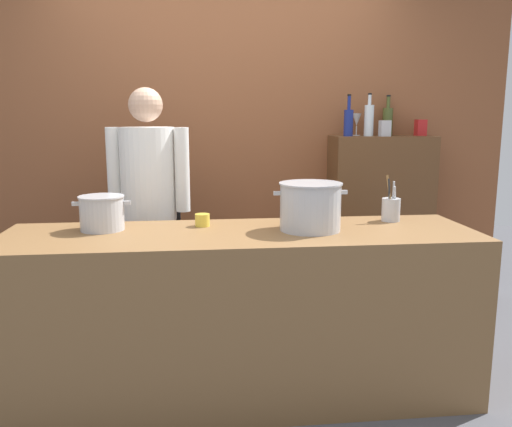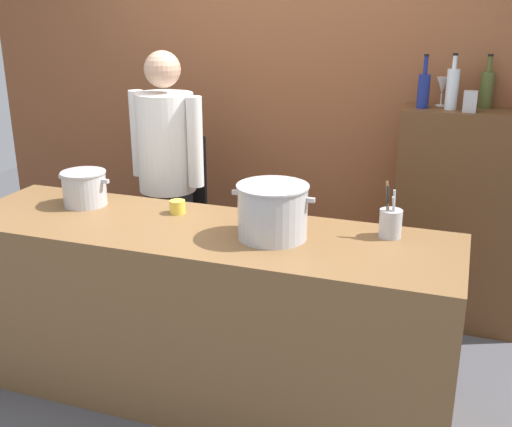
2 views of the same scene
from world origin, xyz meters
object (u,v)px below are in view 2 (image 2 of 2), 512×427
(stockpot_large, at_px, (273,211))
(spice_tin_silver, at_px, (470,102))
(utensil_crock, at_px, (390,222))
(wine_bottle_cobalt, at_px, (424,89))
(wine_bottle_olive, at_px, (487,88))
(chef, at_px, (168,169))
(wine_bottle_clear, at_px, (452,88))
(butter_jar, at_px, (177,207))
(wine_glass_short, at_px, (442,86))
(stockpot_small, at_px, (84,188))

(stockpot_large, distance_m, spice_tin_silver, 1.41)
(utensil_crock, relative_size, wine_bottle_cobalt, 0.87)
(wine_bottle_olive, bearing_deg, utensil_crock, -108.24)
(chef, height_order, wine_bottle_olive, chef)
(wine_bottle_cobalt, bearing_deg, wine_bottle_clear, 1.41)
(chef, bearing_deg, stockpot_large, 155.52)
(butter_jar, xyz_separation_m, wine_bottle_clear, (1.24, 1.00, 0.53))
(wine_bottle_clear, distance_m, wine_glass_short, 0.12)
(stockpot_small, bearing_deg, chef, 71.07)
(utensil_crock, bearing_deg, wine_glass_short, 83.87)
(utensil_crock, distance_m, butter_jar, 1.07)
(stockpot_large, bearing_deg, utensil_crock, 19.96)
(spice_tin_silver, bearing_deg, stockpot_large, -125.36)
(wine_glass_short, relative_size, spice_tin_silver, 1.44)
(butter_jar, xyz_separation_m, wine_bottle_cobalt, (1.09, 1.00, 0.51))
(stockpot_small, bearing_deg, wine_bottle_olive, 30.61)
(stockpot_small, distance_m, wine_glass_short, 2.10)
(stockpot_small, relative_size, wine_bottle_olive, 0.99)
(chef, distance_m, utensil_crock, 1.48)
(wine_bottle_cobalt, xyz_separation_m, wine_bottle_olive, (0.34, 0.12, 0.01))
(utensil_crock, xyz_separation_m, wine_bottle_clear, (0.18, 0.98, 0.49))
(wine_bottle_clear, relative_size, wine_glass_short, 1.87)
(stockpot_large, bearing_deg, wine_bottle_cobalt, 65.51)
(wine_bottle_olive, distance_m, wine_glass_short, 0.24)
(chef, bearing_deg, wine_bottle_cobalt, -148.19)
(utensil_crock, height_order, wine_bottle_olive, wine_bottle_olive)
(stockpot_small, distance_m, wine_bottle_olive, 2.31)
(wine_bottle_olive, relative_size, wine_bottle_clear, 0.97)
(stockpot_small, height_order, butter_jar, stockpot_small)
(stockpot_large, distance_m, utensil_crock, 0.54)
(wine_bottle_olive, xyz_separation_m, wine_glass_short, (-0.24, -0.01, 0.00))
(wine_bottle_cobalt, height_order, wine_bottle_clear, wine_bottle_clear)
(wine_bottle_clear, relative_size, spice_tin_silver, 2.70)
(stockpot_small, relative_size, spice_tin_silver, 2.59)
(stockpot_large, relative_size, utensil_crock, 1.47)
(stockpot_large, xyz_separation_m, wine_bottle_cobalt, (0.53, 1.16, 0.42))
(wine_bottle_olive, bearing_deg, butter_jar, -141.94)
(stockpot_small, height_order, wine_bottle_cobalt, wine_bottle_cobalt)
(utensil_crock, bearing_deg, stockpot_large, -160.04)
(wine_glass_short, bearing_deg, wine_bottle_clear, -61.12)
(wine_bottle_clear, bearing_deg, butter_jar, -141.12)
(wine_bottle_cobalt, height_order, wine_bottle_olive, same)
(chef, xyz_separation_m, wine_bottle_cobalt, (1.41, 0.46, 0.48))
(utensil_crock, bearing_deg, wine_bottle_cobalt, 88.75)
(wine_glass_short, bearing_deg, chef, -159.18)
(wine_glass_short, bearing_deg, stockpot_small, -146.11)
(wine_bottle_olive, distance_m, wine_bottle_clear, 0.22)
(butter_jar, bearing_deg, wine_bottle_cobalt, 42.54)
(chef, distance_m, wine_bottle_cobalt, 1.56)
(butter_jar, height_order, wine_glass_short, wine_glass_short)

